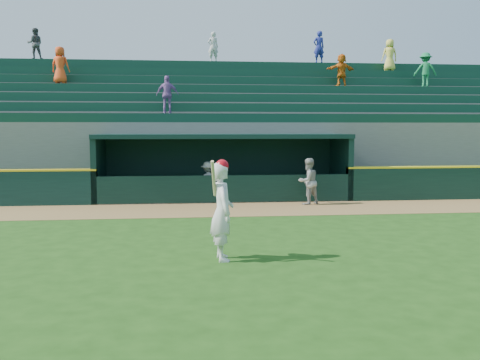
% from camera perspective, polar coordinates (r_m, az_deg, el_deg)
% --- Properties ---
extents(ground, '(120.00, 120.00, 0.00)m').
position_cam_1_polar(ground, '(12.85, 0.77, -6.47)').
color(ground, '#1E4411').
rests_on(ground, ground).
extents(warning_track, '(40.00, 3.00, 0.01)m').
position_cam_1_polar(warning_track, '(17.65, -1.15, -3.16)').
color(warning_track, olive).
rests_on(warning_track, ground).
extents(dugout_player_front, '(0.98, 0.90, 1.63)m').
position_cam_1_polar(dugout_player_front, '(18.89, 7.28, -0.15)').
color(dugout_player_front, gray).
rests_on(dugout_player_front, ground).
extents(dugout_player_inside, '(1.01, 0.65, 1.47)m').
position_cam_1_polar(dugout_player_inside, '(19.52, -3.39, -0.17)').
color(dugout_player_inside, '#9B9A96').
rests_on(dugout_player_inside, ground).
extents(dugout, '(9.40, 2.80, 2.46)m').
position_cam_1_polar(dugout, '(20.58, -1.91, 1.87)').
color(dugout, '#61615D').
rests_on(dugout, ground).
extents(stands, '(34.50, 6.25, 7.58)m').
position_cam_1_polar(stands, '(25.10, -2.68, 4.90)').
color(stands, slate).
rests_on(stands, ground).
extents(batter_at_plate, '(0.55, 0.87, 2.07)m').
position_cam_1_polar(batter_at_plate, '(10.82, -1.93, -3.23)').
color(batter_at_plate, silver).
rests_on(batter_at_plate, ground).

